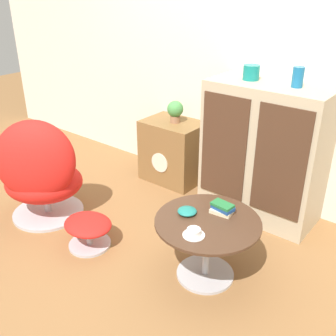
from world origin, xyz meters
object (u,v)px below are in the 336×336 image
Objects in this scene: vase_leftmost at (251,72)px; tv_console at (173,151)px; egg_chair at (40,173)px; teacup at (194,233)px; coffee_table at (207,237)px; ottoman at (88,228)px; vase_inner_left at (298,77)px; book_stack at (222,208)px; potted_plant at (175,110)px; bowl at (187,211)px; sideboard at (264,152)px.

tv_console is at bearing 177.92° from vase_leftmost.
teacup is at bearing 1.89° from egg_chair.
coffee_table is 5.06× the size of teacup.
tv_console is at bearing 136.66° from coffee_table.
egg_chair is 2.36× the size of ottoman.
vase_leftmost is 0.36m from vase_inner_left.
vase_leftmost is at bearing 104.50° from teacup.
tv_console is 0.68× the size of egg_chair.
book_stack is at bearing -38.63° from tv_console.
vase_inner_left is 1.35m from teacup.
coffee_table reaches higher than ottoman.
coffee_table is at bearing 9.19° from egg_chair.
egg_chair is 1.83m from vase_leftmost.
ottoman is 2.81× the size of teacup.
coffee_table is at bearing -43.93° from potted_plant.
vase_inner_left reaches higher than book_stack.
teacup is 0.24m from bowl.
book_stack is (0.00, 0.32, 0.02)m from teacup.
book_stack is (-0.07, -0.82, -0.71)m from vase_inner_left.
vase_inner_left is (1.13, -0.03, 0.88)m from tv_console.
sideboard is 2.95× the size of ottoman.
bowl reaches higher than ottoman.
vase_leftmost is 0.87× the size of vase_inner_left.
ottoman is (0.58, -0.03, -0.26)m from egg_chair.
book_stack is at bearing 24.35° from ottoman.
teacup is 1.07× the size of bowl.
vase_leftmost is 0.82× the size of book_stack.
tv_console is 2.94× the size of potted_plant.
coffee_table is 4.71× the size of vase_inner_left.
vase_inner_left reaches higher than tv_console.
egg_chair is 1.32m from potted_plant.
book_stack reaches higher than bowl.
vase_inner_left reaches higher than ottoman.
book_stack is (0.12, -0.82, -0.09)m from sideboard.
potted_plant is (-1.02, 0.98, 0.40)m from coffee_table.
potted_plant is at bearing 131.71° from teacup.
egg_chair is at bearing -109.19° from potted_plant.
vase_leftmost is 1.12m from book_stack.
vase_leftmost reaches higher than ottoman.
sideboard reaches higher than coffee_table.
bowl is (-0.17, 0.17, 0.00)m from teacup.
vase_leftmost reaches higher than book_stack.
tv_console is 4.48× the size of teacup.
egg_chair is (-1.34, -1.18, -0.14)m from sideboard.
sideboard reaches higher than egg_chair.
bowl is at bearing 9.64° from egg_chair.
teacup is at bearing -84.00° from sideboard.
book_stack is (1.06, -0.85, 0.17)m from tv_console.
vase_inner_left reaches higher than sideboard.
bowl reaches higher than coffee_table.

